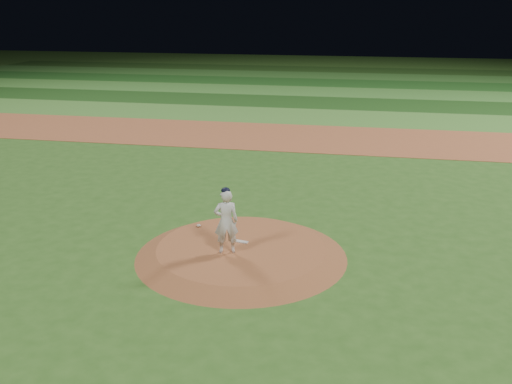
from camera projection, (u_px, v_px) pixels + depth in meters
The scene contains 12 objects.
ground at pixel (241, 255), 14.90m from camera, with size 120.00×120.00×0.00m, color #2D581C.
infield_dirt_band at pixel (303, 137), 27.93m from camera, with size 70.00×6.00×0.02m, color brown.
outfield_stripe_0 at pixel (314, 117), 33.06m from camera, with size 70.00×5.00×0.02m, color #3F792C.
outfield_stripe_1 at pixel (321, 103), 37.71m from camera, with size 70.00×5.00×0.02m, color #1A4215.
outfield_stripe_2 at pixel (327, 92), 42.37m from camera, with size 70.00×5.00×0.02m, color #38772B.
outfield_stripe_3 at pixel (332, 83), 47.02m from camera, with size 70.00×5.00×0.02m, color #1A4A17.
outfield_stripe_4 at pixel (335, 76), 51.68m from camera, with size 70.00×5.00×0.02m, color #2D6324.
outfield_stripe_5 at pixel (339, 70), 56.34m from camera, with size 70.00×5.00×0.02m, color #1D4115.
pitchers_mound at pixel (241, 251), 14.86m from camera, with size 5.50×5.50×0.25m, color brown.
pitching_rubber at pixel (239, 241), 15.14m from camera, with size 0.52×0.13×0.03m, color silver.
rosin_bag at pixel (199, 225), 16.14m from camera, with size 0.12×0.12×0.07m, color beige.
pitcher_on_mound at pixel (226, 221), 14.23m from camera, with size 0.70×0.57×1.73m.
Camera 1 is at (3.00, -13.29, 6.27)m, focal length 40.00 mm.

